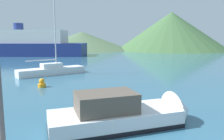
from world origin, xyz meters
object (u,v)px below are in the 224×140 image
object	(u,v)px
buoy_marker	(42,84)
ferry_distant	(19,44)
sailboat_inner	(52,70)
motorboat_near	(129,115)

from	to	relation	value
buoy_marker	ferry_distant	bearing A→B (deg)	105.46
sailboat_inner	ferry_distant	xyz separation A→B (m)	(-10.09, 29.55, 2.04)
sailboat_inner	motorboat_near	bearing A→B (deg)	-98.62
buoy_marker	sailboat_inner	bearing A→B (deg)	88.46
ferry_distant	buoy_marker	world-z (taller)	ferry_distant
motorboat_near	ferry_distant	bearing A→B (deg)	99.66
ferry_distant	buoy_marker	distance (m)	37.27
sailboat_inner	ferry_distant	world-z (taller)	sailboat_inner
motorboat_near	ferry_distant	distance (m)	47.18
motorboat_near	sailboat_inner	xyz separation A→B (m)	(-4.86, 15.16, 0.01)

